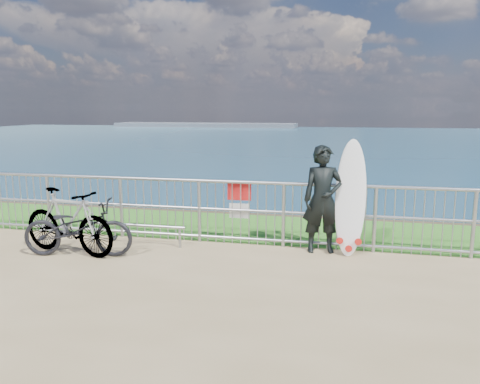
% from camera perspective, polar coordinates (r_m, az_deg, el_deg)
% --- Properties ---
extents(grass_strip, '(120.00, 120.00, 0.00)m').
position_cam_1_polar(grass_strip, '(9.36, 0.01, -4.29)').
color(grass_strip, '#2C731F').
rests_on(grass_strip, ground).
extents(seascape, '(260.00, 260.00, 5.00)m').
position_cam_1_polar(seascape, '(160.41, -4.24, 7.95)').
color(seascape, brown).
rests_on(seascape, ground).
extents(railing, '(10.06, 0.10, 1.13)m').
position_cam_1_polar(railing, '(8.18, -1.49, -2.33)').
color(railing, '#9A9DA2').
rests_on(railing, ground).
extents(surfer, '(0.72, 0.54, 1.77)m').
position_cam_1_polar(surfer, '(7.75, 10.05, -0.90)').
color(surfer, black).
rests_on(surfer, ground).
extents(surfboard, '(0.52, 0.46, 1.88)m').
position_cam_1_polar(surfboard, '(7.73, 13.30, -1.18)').
color(surfboard, silver).
rests_on(surfboard, ground).
extents(bicycle_near, '(1.83, 0.92, 0.92)m').
position_cam_1_polar(bicycle_near, '(7.94, -19.17, -4.18)').
color(bicycle_near, black).
rests_on(bicycle_near, ground).
extents(bicycle_far, '(1.87, 0.87, 1.09)m').
position_cam_1_polar(bicycle_far, '(8.08, -20.23, -3.39)').
color(bicycle_far, black).
rests_on(bicycle_far, ground).
extents(bike_rack, '(1.84, 0.05, 0.38)m').
position_cam_1_polar(bike_rack, '(8.32, -12.71, -4.22)').
color(bike_rack, '#9A9DA2').
rests_on(bike_rack, ground).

